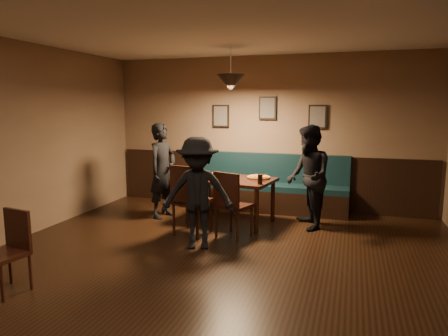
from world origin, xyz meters
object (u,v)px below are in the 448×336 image
object	(u,v)px
booth_bench	(263,183)
diner_right	(308,177)
chair_near_right	(234,204)
soda_glass	(260,179)
tabasco_bottle	(262,177)
diner_left	(163,171)
chair_near_left	(192,199)
cafe_chair_far	(4,253)
dining_table	(230,200)
diner_front	(198,193)

from	to	relation	value
booth_bench	diner_right	world-z (taller)	diner_right
diner_right	chair_near_right	bearing A→B (deg)	-71.72
chair_near_right	soda_glass	size ratio (longest dim) A/B	6.60
tabasco_bottle	diner_left	bearing A→B (deg)	177.77
chair_near_left	cafe_chair_far	size ratio (longest dim) A/B	1.25
diner_left	cafe_chair_far	distance (m)	3.14
dining_table	diner_left	xyz separation A→B (m)	(-1.19, -0.03, 0.44)
diner_front	cafe_chair_far	xyz separation A→B (m)	(-1.38, -1.84, -0.33)
chair_near_left	diner_front	size ratio (longest dim) A/B	0.70
chair_near_left	tabasco_bottle	bearing A→B (deg)	45.62
booth_bench	chair_near_right	xyz separation A→B (m)	(-0.08, -1.64, -0.01)
diner_front	cafe_chair_far	bearing A→B (deg)	-143.89
dining_table	diner_left	world-z (taller)	diner_left
chair_near_right	cafe_chair_far	size ratio (longest dim) A/B	1.16
dining_table	cafe_chair_far	size ratio (longest dim) A/B	1.63
dining_table	diner_left	bearing A→B (deg)	-169.65
chair_near_left	soda_glass	bearing A→B (deg)	34.19
booth_bench	soda_glass	world-z (taller)	booth_bench
diner_right	diner_left	bearing A→B (deg)	-108.05
diner_front	cafe_chair_far	world-z (taller)	diner_front
cafe_chair_far	diner_left	bearing A→B (deg)	-85.63
dining_table	tabasco_bottle	xyz separation A→B (m)	(0.54, -0.10, 0.43)
chair_near_right	diner_right	xyz separation A→B (m)	(0.97, 0.77, 0.32)
chair_near_right	cafe_chair_far	distance (m)	2.97
diner_front	dining_table	bearing A→B (deg)	70.02
diner_right	soda_glass	size ratio (longest dim) A/B	10.93
diner_left	soda_glass	xyz separation A→B (m)	(1.75, -0.30, 0.00)
booth_bench	tabasco_bottle	size ratio (longest dim) A/B	23.56
chair_near_left	chair_near_right	distance (m)	0.63
booth_bench	dining_table	bearing A→B (deg)	-110.55
booth_bench	tabasco_bottle	world-z (taller)	booth_bench
dining_table	chair_near_right	distance (m)	0.77
diner_right	diner_front	size ratio (longest dim) A/B	1.08
dining_table	cafe_chair_far	distance (m)	3.45
diner_left	diner_front	size ratio (longest dim) A/B	1.07
booth_bench	tabasco_bottle	bearing A→B (deg)	-79.39
diner_left	diner_right	world-z (taller)	diner_right
tabasco_bottle	cafe_chair_far	world-z (taller)	tabasco_bottle
cafe_chair_far	chair_near_right	bearing A→B (deg)	-116.19
chair_near_left	cafe_chair_far	bearing A→B (deg)	-105.67
dining_table	chair_near_left	world-z (taller)	chair_near_left
chair_near_right	diner_left	xyz separation A→B (m)	(-1.46, 0.68, 0.32)
diner_front	soda_glass	xyz separation A→B (m)	(0.62, 0.96, 0.06)
booth_bench	diner_left	world-z (taller)	diner_left
diner_left	cafe_chair_far	world-z (taller)	diner_left
soda_glass	dining_table	bearing A→B (deg)	149.07
chair_near_right	soda_glass	xyz separation A→B (m)	(0.29, 0.37, 0.32)
diner_front	booth_bench	bearing A→B (deg)	62.38
tabasco_bottle	cafe_chair_far	distance (m)	3.65
diner_left	diner_right	xyz separation A→B (m)	(2.43, 0.09, 0.00)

